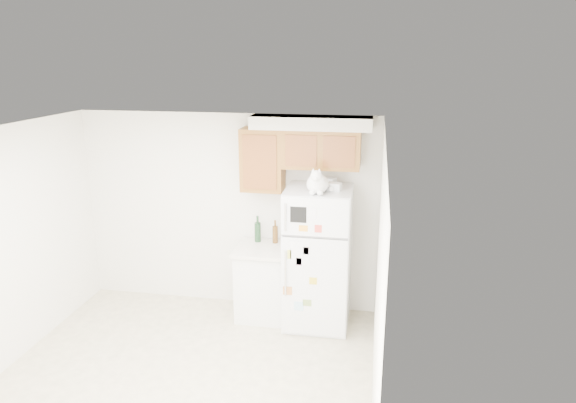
% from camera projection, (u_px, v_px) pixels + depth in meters
% --- Properties ---
extents(ground_plane, '(3.80, 4.00, 0.01)m').
position_uv_depth(ground_plane, '(175.00, 393.00, 5.00)').
color(ground_plane, beige).
extents(room_shell, '(3.84, 4.04, 2.52)m').
position_uv_depth(room_shell, '(186.00, 223.00, 4.75)').
color(room_shell, silver).
rests_on(room_shell, ground_plane).
extents(refrigerator, '(0.76, 0.78, 1.70)m').
position_uv_depth(refrigerator, '(318.00, 258.00, 6.09)').
color(refrigerator, white).
rests_on(refrigerator, ground_plane).
extents(base_counter, '(0.64, 0.64, 0.92)m').
position_uv_depth(base_counter, '(263.00, 281.00, 6.38)').
color(base_counter, white).
rests_on(base_counter, ground_plane).
extents(cat, '(0.30, 0.44, 0.31)m').
position_uv_depth(cat, '(317.00, 183.00, 5.65)').
color(cat, white).
rests_on(cat, refrigerator).
extents(storage_box_back, '(0.21, 0.18, 0.10)m').
position_uv_depth(storage_box_back, '(328.00, 182.00, 5.99)').
color(storage_box_back, white).
rests_on(storage_box_back, refrigerator).
extents(storage_box_front, '(0.17, 0.14, 0.09)m').
position_uv_depth(storage_box_front, '(334.00, 187.00, 5.78)').
color(storage_box_front, white).
rests_on(storage_box_front, refrigerator).
extents(bottle_green, '(0.08, 0.08, 0.34)m').
position_uv_depth(bottle_green, '(258.00, 229.00, 6.39)').
color(bottle_green, '#19381E').
rests_on(bottle_green, base_counter).
extents(bottle_amber, '(0.07, 0.07, 0.29)m').
position_uv_depth(bottle_amber, '(275.00, 232.00, 6.35)').
color(bottle_amber, '#593814').
rests_on(bottle_amber, base_counter).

